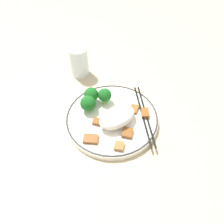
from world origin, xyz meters
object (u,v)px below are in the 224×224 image
at_px(broccoli_back_left, 105,95).
at_px(chopsticks, 144,114).
at_px(plate, 112,118).
at_px(broccoli_back_center, 91,95).
at_px(drinking_glass, 79,62).
at_px(broccoli_back_right, 88,103).

relative_size(broccoli_back_left, chopsticks, 0.24).
height_order(plate, broccoli_back_center, broccoli_back_center).
relative_size(plate, broccoli_back_left, 5.38).
xyz_separation_m(plate, drinking_glass, (-0.03, -0.24, 0.04)).
height_order(broccoli_back_left, broccoli_back_center, broccoli_back_center).
bearing_deg(chopsticks, broccoli_back_center, -53.26).
bearing_deg(broccoli_back_center, chopsticks, 126.74).
relative_size(broccoli_back_left, drinking_glass, 0.49).
bearing_deg(broccoli_back_right, drinking_glass, -111.16).
height_order(broccoli_back_right, drinking_glass, drinking_glass).
distance_m(broccoli_back_center, drinking_glass, 0.16).
bearing_deg(broccoli_back_center, drinking_glass, -106.05).
distance_m(broccoli_back_left, chopsticks, 0.13).
distance_m(broccoli_back_left, broccoli_back_right, 0.06).
bearing_deg(plate, chopsticks, 149.40).
bearing_deg(broccoli_back_right, broccoli_back_center, -136.65).
bearing_deg(broccoli_back_right, plate, 125.02).
distance_m(broccoli_back_center, chopsticks, 0.17).
relative_size(plate, drinking_glass, 2.61).
xyz_separation_m(broccoli_back_left, broccoli_back_center, (0.03, -0.02, 0.00)).
bearing_deg(chopsticks, broccoli_back_left, -58.65).
height_order(plate, chopsticks, chopsticks).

